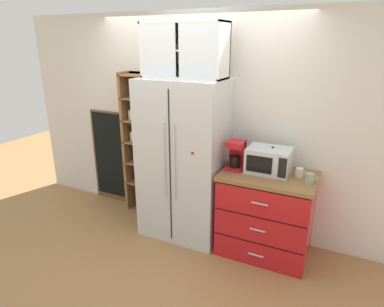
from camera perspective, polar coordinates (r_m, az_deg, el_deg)
ground_plane at (r=4.18m, az=-1.41°, el=-13.17°), size 10.74×10.74×0.00m
wall_back_cream at (r=4.02m, az=1.06°, el=5.28°), size 5.04×0.10×2.55m
refrigerator at (r=3.79m, az=-1.36°, el=-1.11°), size 0.94×0.68×1.85m
pantry_shelf_column at (r=4.38m, az=-8.45°, el=1.80°), size 0.51×0.25×1.86m
counter_cabinet at (r=3.69m, az=12.63°, el=-10.06°), size 0.96×0.67×0.92m
microwave at (r=3.50m, az=13.12°, el=-1.15°), size 0.44×0.33×0.26m
coffee_maker at (r=3.53m, az=7.65°, el=-0.18°), size 0.17×0.20×0.31m
mug_cream at (r=3.49m, az=18.07°, el=-3.15°), size 0.11×0.07×0.09m
mug_sage at (r=3.38m, az=19.70°, el=-4.04°), size 0.12×0.08×0.10m
bottle_clear at (r=3.40m, az=13.07°, el=-2.07°), size 0.06×0.06×0.26m
bottle_amber at (r=3.53m, az=13.61°, el=-1.23°), size 0.07×0.07×0.27m
upper_cabinet at (r=3.61m, az=-1.17°, el=17.37°), size 0.90×0.32×0.56m
chalkboard_menu at (r=4.82m, az=-13.76°, el=-0.55°), size 0.60×0.04×1.31m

